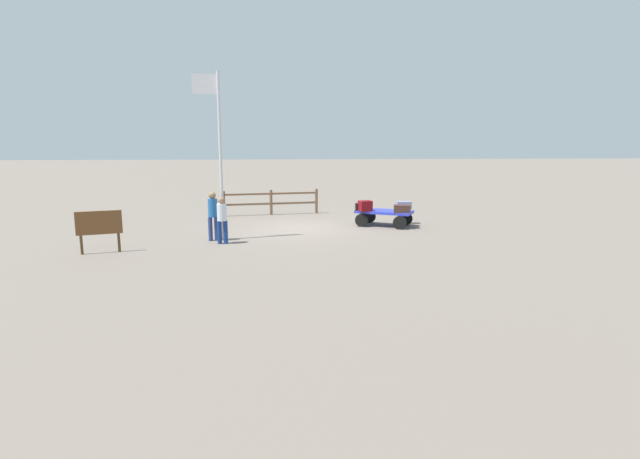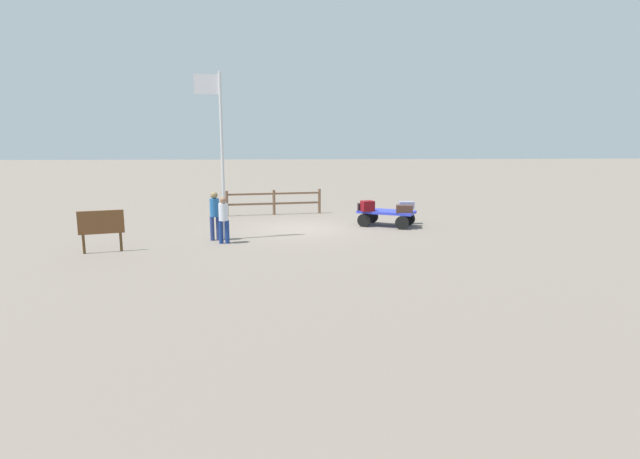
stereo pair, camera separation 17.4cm
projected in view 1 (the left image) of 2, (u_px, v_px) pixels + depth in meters
The scene contains 11 objects.
ground_plane at pixel (299, 228), 19.25m from camera, with size 120.00×120.00×0.00m, color #74675D.
luggage_cart at pixel (384, 214), 19.76m from camera, with size 2.35×1.91×0.60m.
suitcase_dark at pixel (362, 207), 19.82m from camera, with size 0.49×0.36×0.26m.
suitcase_tan at pixel (404, 205), 20.17m from camera, with size 0.58×0.33×0.29m.
suitcase_navy at pixel (402, 209), 19.18m from camera, with size 0.66×0.46×0.28m.
suitcase_maroon at pixel (365, 206), 19.56m from camera, with size 0.55×0.50×0.39m.
worker_lead at pixel (222, 217), 16.37m from camera, with size 0.34×0.32×1.53m.
worker_trailing at pixel (213, 213), 16.86m from camera, with size 0.35×0.35×1.64m.
flagpole at pixel (217, 143), 16.60m from camera, with size 0.88×0.13×5.48m.
signboard at pixel (99, 225), 15.04m from camera, with size 1.25×0.43×1.27m.
wooden_fence at pixel (271, 200), 22.53m from camera, with size 4.18×0.77×1.11m.
Camera 1 is at (0.47, 18.96, 3.41)m, focal length 28.63 mm.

